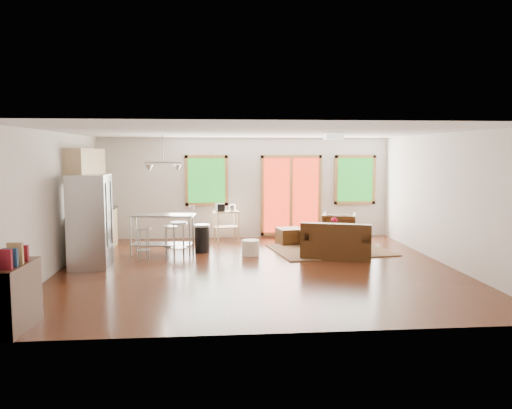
{
  "coord_description": "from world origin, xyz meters",
  "views": [
    {
      "loc": [
        -0.85,
        -9.39,
        2.22
      ],
      "look_at": [
        0.0,
        0.3,
        1.2
      ],
      "focal_mm": 35.0,
      "sensor_mm": 36.0,
      "label": 1
    }
  ],
  "objects": [
    {
      "name": "kitchen_cart",
      "position": [
        -0.53,
        3.01,
        0.65
      ],
      "size": [
        0.7,
        0.54,
        0.95
      ],
      "rotation": [
        0.0,
        0.0,
        0.26
      ],
      "color": "tan",
      "rests_on": "floor"
    },
    {
      "name": "cabinets",
      "position": [
        -3.49,
        1.7,
        0.93
      ],
      "size": [
        0.64,
        2.24,
        2.3
      ],
      "color": "tan",
      "rests_on": "floor"
    },
    {
      "name": "loveseat",
      "position": [
        1.75,
        0.78,
        0.3
      ],
      "size": [
        1.63,
        1.23,
        0.77
      ],
      "rotation": [
        0.0,
        0.0,
        -0.32
      ],
      "color": "black",
      "rests_on": "floor"
    },
    {
      "name": "book",
      "position": [
        2.15,
        1.7,
        0.56
      ],
      "size": [
        0.24,
        0.04,
        0.32
      ],
      "primitive_type": "imported",
      "rotation": [
        0.0,
        0.0,
        -0.04
      ],
      "color": "maroon",
      "rests_on": "coffee_table"
    },
    {
      "name": "cup",
      "position": [
        -1.3,
        1.62,
        1.02
      ],
      "size": [
        0.16,
        0.14,
        0.14
      ],
      "primitive_type": "imported",
      "rotation": [
        0.0,
        0.0,
        0.26
      ],
      "color": "silver",
      "rests_on": "island"
    },
    {
      "name": "bar_stool_c",
      "position": [
        -1.56,
        0.98,
        0.58
      ],
      "size": [
        0.4,
        0.4,
        0.78
      ],
      "rotation": [
        0.0,
        0.0,
        0.1
      ],
      "color": "#B7BABC",
      "rests_on": "floor"
    },
    {
      "name": "bar_stool_a",
      "position": [
        -2.28,
        0.94,
        0.5
      ],
      "size": [
        0.35,
        0.35,
        0.67
      ],
      "rotation": [
        0.0,
        0.0,
        -0.1
      ],
      "color": "#B7BABC",
      "rests_on": "floor"
    },
    {
      "name": "trash_can",
      "position": [
        -1.09,
        1.63,
        0.32
      ],
      "size": [
        0.37,
        0.37,
        0.63
      ],
      "rotation": [
        0.0,
        0.0,
        -0.1
      ],
      "color": "black",
      "rests_on": "floor"
    },
    {
      "name": "ottoman",
      "position": [
        1.02,
        2.45,
        0.19
      ],
      "size": [
        0.69,
        0.69,
        0.39
      ],
      "primitive_type": "cube",
      "rotation": [
        0.0,
        0.0,
        0.2
      ],
      "color": "black",
      "rests_on": "floor"
    },
    {
      "name": "bar_stool_b",
      "position": [
        -1.76,
        1.23,
        0.49
      ],
      "size": [
        0.32,
        0.32,
        0.66
      ],
      "rotation": [
        0.0,
        0.0,
        -0.04
      ],
      "color": "#B7BABC",
      "rests_on": "floor"
    },
    {
      "name": "ceiling_flush",
      "position": [
        1.6,
        0.6,
        2.53
      ],
      "size": [
        0.35,
        0.35,
        0.12
      ],
      "primitive_type": "cube",
      "color": "white",
      "rests_on": "ceiling"
    },
    {
      "name": "ceiling",
      "position": [
        0.0,
        0.0,
        2.61
      ],
      "size": [
        7.5,
        7.0,
        0.02
      ],
      "primitive_type": "cube",
      "color": "silver",
      "rests_on": "ground"
    },
    {
      "name": "armchair",
      "position": [
        2.24,
        2.52,
        0.41
      ],
      "size": [
        0.97,
        0.94,
        0.81
      ],
      "primitive_type": "imported",
      "rotation": [
        0.0,
        0.0,
        2.85
      ],
      "color": "black",
      "rests_on": "floor"
    },
    {
      "name": "pendant_light",
      "position": [
        -1.9,
        1.5,
        1.9
      ],
      "size": [
        0.8,
        0.18,
        0.79
      ],
      "color": "gray",
      "rests_on": "ceiling"
    },
    {
      "name": "window_right",
      "position": [
        2.9,
        3.46,
        1.5
      ],
      "size": [
        1.1,
        0.05,
        1.3
      ],
      "color": "#135115",
      "rests_on": "back_wall"
    },
    {
      "name": "window_left",
      "position": [
        -1.0,
        3.46,
        1.5
      ],
      "size": [
        1.1,
        0.05,
        1.3
      ],
      "color": "#135115",
      "rests_on": "back_wall"
    },
    {
      "name": "right_wall",
      "position": [
        3.76,
        0.0,
        1.3
      ],
      "size": [
        0.02,
        7.0,
        2.6
      ],
      "primitive_type": "cube",
      "color": "beige",
      "rests_on": "ground"
    },
    {
      "name": "back_wall",
      "position": [
        0.0,
        3.51,
        1.3
      ],
      "size": [
        7.5,
        0.02,
        2.6
      ],
      "primitive_type": "cube",
      "color": "beige",
      "rests_on": "ground"
    },
    {
      "name": "left_wall",
      "position": [
        -3.76,
        0.0,
        1.3
      ],
      "size": [
        0.02,
        7.0,
        2.6
      ],
      "primitive_type": "cube",
      "color": "beige",
      "rests_on": "ground"
    },
    {
      "name": "front_wall",
      "position": [
        0.0,
        -3.51,
        1.3
      ],
      "size": [
        7.5,
        0.02,
        2.6
      ],
      "primitive_type": "cube",
      "color": "beige",
      "rests_on": "ground"
    },
    {
      "name": "vase",
      "position": [
        1.92,
        1.69,
        0.53
      ],
      "size": [
        0.26,
        0.27,
        0.35
      ],
      "rotation": [
        0.0,
        0.0,
        -0.35
      ],
      "color": "silver",
      "rests_on": "coffee_table"
    },
    {
      "name": "rug",
      "position": [
        1.8,
        1.57,
        0.01
      ],
      "size": [
        2.8,
        2.32,
        0.03
      ],
      "primitive_type": "cube",
      "rotation": [
        0.0,
        0.0,
        0.16
      ],
      "color": "#455B35",
      "rests_on": "floor"
    },
    {
      "name": "refrigerator",
      "position": [
        -3.18,
        0.27,
        0.9
      ],
      "size": [
        0.75,
        0.71,
        1.8
      ],
      "rotation": [
        0.0,
        0.0,
        -0.01
      ],
      "color": "#B7BABC",
      "rests_on": "floor"
    },
    {
      "name": "french_doors",
      "position": [
        1.2,
        3.46,
        1.1
      ],
      "size": [
        1.6,
        0.05,
        2.1
      ],
      "color": "#A62110",
      "rests_on": "back_wall"
    },
    {
      "name": "island",
      "position": [
        -1.94,
        1.43,
        0.61
      ],
      "size": [
        1.45,
        0.72,
        0.88
      ],
      "rotation": [
        0.0,
        0.0,
        -0.12
      ],
      "color": "#B7BABC",
      "rests_on": "floor"
    },
    {
      "name": "bookshelf",
      "position": [
        -3.35,
        -3.07,
        0.43
      ],
      "size": [
        0.41,
        0.95,
        1.11
      ],
      "rotation": [
        0.0,
        0.0,
        -0.04
      ],
      "color": "#341E11",
      "rests_on": "floor"
    },
    {
      "name": "pouf",
      "position": [
        -0.04,
        1.21,
        0.17
      ],
      "size": [
        0.43,
        0.43,
        0.33
      ],
      "primitive_type": "cylinder",
      "rotation": [
        0.0,
        0.0,
        0.16
      ],
      "color": "white",
      "rests_on": "floor"
    },
    {
      "name": "coffee_table",
      "position": [
        1.67,
        1.98,
        0.33
      ],
      "size": [
        0.97,
        0.61,
        0.38
      ],
      "rotation": [
        0.0,
        0.0,
        -0.04
      ],
      "color": "#341E11",
      "rests_on": "floor"
    },
    {
      "name": "floor",
      "position": [
        0.0,
        0.0,
        -0.01
      ],
      "size": [
        7.5,
        7.0,
        0.02
      ],
      "primitive_type": "cube",
      "color": "#34160B",
      "rests_on": "ground"
    }
  ]
}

